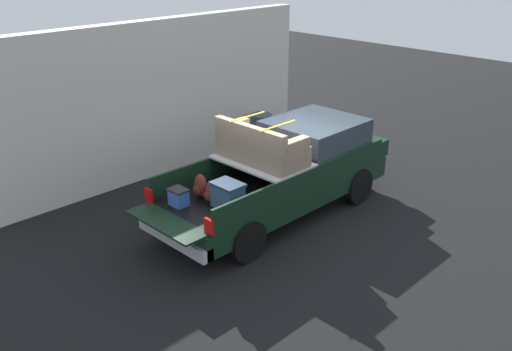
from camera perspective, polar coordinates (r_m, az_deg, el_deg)
The scene contains 4 objects.
ground_plane at distance 12.15m, azimuth 2.00°, elevation -3.99°, with size 40.00×40.00×0.00m, color black.
pickup_truck at distance 12.00m, azimuth 3.25°, elevation 0.68°, with size 6.05×2.06×2.23m.
building_facade at distance 14.08m, azimuth -9.88°, elevation 7.84°, with size 9.18×0.36×3.81m, color silver.
trash_can at distance 15.91m, azimuth 0.54°, elevation 4.64°, with size 0.60×0.60×0.98m.
Camera 1 is at (-7.97, -7.32, 5.53)m, focal length 38.95 mm.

